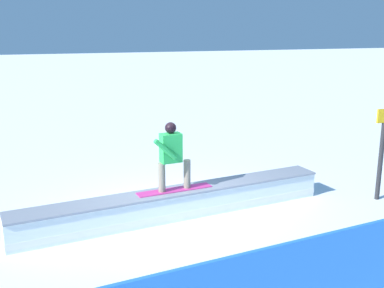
{
  "coord_description": "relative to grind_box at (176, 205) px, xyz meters",
  "views": [
    {
      "loc": [
        2.61,
        8.48,
        3.74
      ],
      "look_at": [
        0.02,
        1.0,
        1.75
      ],
      "focal_mm": 44.13,
      "sensor_mm": 36.0,
      "label": 1
    }
  ],
  "objects": [
    {
      "name": "ground_plane",
      "position": [
        0.0,
        0.0,
        -0.26
      ],
      "size": [
        120.0,
        120.0,
        0.0
      ],
      "primitive_type": "plane",
      "color": "white"
    },
    {
      "name": "safety_fence",
      "position": [
        0.0,
        3.8,
        0.3
      ],
      "size": [
        9.48,
        1.19,
        1.11
      ],
      "primitive_type": "cube",
      "rotation": [
        0.0,
        0.0,
        0.12
      ],
      "color": "blue",
      "rests_on": "ground_plane"
    },
    {
      "name": "snowboarder",
      "position": [
        0.09,
        0.01,
        1.05
      ],
      "size": [
        1.56,
        0.47,
        1.38
      ],
      "color": "#C93084",
      "rests_on": "grind_box"
    },
    {
      "name": "trail_marker",
      "position": [
        -4.51,
        0.51,
        0.83
      ],
      "size": [
        0.4,
        0.1,
        2.03
      ],
      "color": "#262628",
      "rests_on": "ground_plane"
    },
    {
      "name": "grind_box",
      "position": [
        0.0,
        0.0,
        0.0
      ],
      "size": [
        6.55,
        1.38,
        0.57
      ],
      "color": "white",
      "rests_on": "ground_plane"
    }
  ]
}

